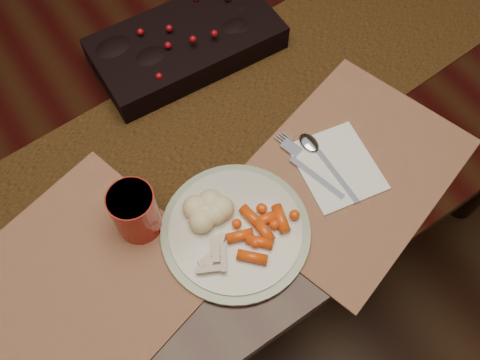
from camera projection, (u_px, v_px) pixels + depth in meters
floor at (191, 238)px, 1.69m from camera, size 5.00×5.00×0.00m
dining_table at (180, 187)px, 1.36m from camera, size 1.80×1.00×0.75m
table_runner at (166, 154)px, 0.97m from camera, size 1.73×0.43×0.00m
centerpiece at (186, 40)px, 1.05m from camera, size 0.39×0.22×0.08m
placemat_main at (350, 171)px, 0.95m from camera, size 0.51×0.43×0.00m
placemat_second at (53, 309)px, 0.83m from camera, size 0.56×0.47×0.00m
dinner_plate at (236, 230)px, 0.88m from camera, size 0.28×0.28×0.01m
baby_carrots at (262, 230)px, 0.87m from camera, size 0.12×0.10×0.02m
mashed_potatoes at (211, 209)px, 0.87m from camera, size 0.10×0.09×0.05m
turkey_shreds at (214, 257)px, 0.85m from camera, size 0.09×0.08×0.02m
napkin at (337, 167)px, 0.95m from camera, size 0.16×0.18×0.01m
fork at (310, 170)px, 0.94m from camera, size 0.06×0.16×0.00m
spoon at (328, 165)px, 0.95m from camera, size 0.04×0.16×0.00m
red_cup at (135, 212)px, 0.85m from camera, size 0.10×0.10×0.11m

